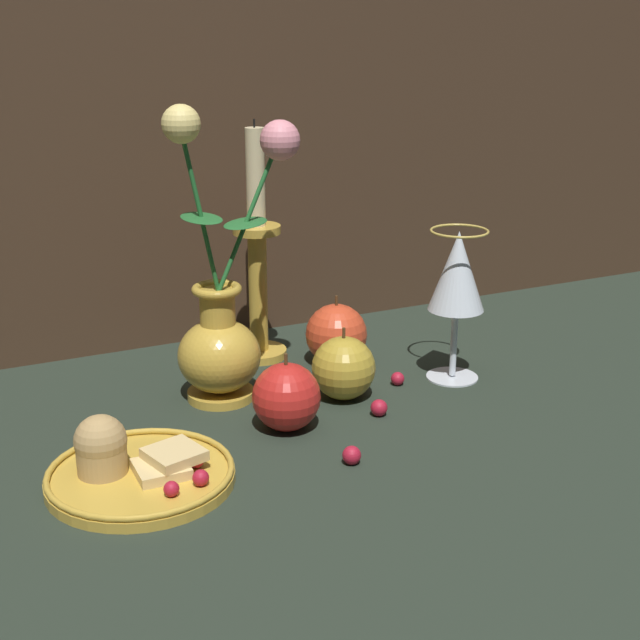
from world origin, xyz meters
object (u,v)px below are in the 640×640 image
(wine_glass, at_px, (457,277))
(candlestick, at_px, (257,266))
(vase, at_px, (222,320))
(plate_with_pastries, at_px, (133,467))
(apple_at_table_edge, at_px, (336,334))
(apple_beside_vase, at_px, (344,368))
(apple_near_glass, at_px, (286,397))

(wine_glass, xyz_separation_m, candlestick, (-0.18, 0.17, -0.01))
(vase, bearing_deg, plate_with_pastries, -133.80)
(candlestick, xyz_separation_m, apple_at_table_edge, (0.08, -0.06, -0.08))
(plate_with_pastries, relative_size, apple_at_table_edge, 1.98)
(wine_glass, xyz_separation_m, apple_at_table_edge, (-0.11, 0.10, -0.09))
(plate_with_pastries, relative_size, apple_beside_vase, 2.08)
(plate_with_pastries, xyz_separation_m, candlestick, (0.23, 0.26, 0.11))
(apple_beside_vase, distance_m, apple_near_glass, 0.10)
(wine_glass, bearing_deg, apple_beside_vase, 178.57)
(apple_beside_vase, bearing_deg, apple_at_table_edge, 67.83)
(apple_beside_vase, xyz_separation_m, apple_at_table_edge, (0.04, 0.10, 0.00))
(wine_glass, xyz_separation_m, apple_beside_vase, (-0.15, 0.00, -0.09))
(plate_with_pastries, distance_m, wine_glass, 0.44)
(candlestick, bearing_deg, vase, -129.00)
(wine_glass, distance_m, candlestick, 0.25)
(vase, bearing_deg, apple_at_table_edge, 14.17)
(plate_with_pastries, distance_m, apple_beside_vase, 0.28)
(candlestick, bearing_deg, apple_at_table_edge, -39.45)
(vase, relative_size, plate_with_pastries, 1.88)
(plate_with_pastries, bearing_deg, wine_glass, 11.99)
(apple_near_glass, bearing_deg, candlestick, 75.75)
(wine_glass, bearing_deg, candlestick, 137.60)
(wine_glass, relative_size, candlestick, 0.61)
(vase, xyz_separation_m, apple_at_table_edge, (0.16, 0.04, -0.06))
(vase, height_order, plate_with_pastries, vase)
(vase, relative_size, candlestick, 1.10)
(wine_glass, xyz_separation_m, apple_near_glass, (-0.24, -0.04, -0.09))
(apple_beside_vase, bearing_deg, plate_with_pastries, -161.10)
(vase, height_order, apple_beside_vase, vase)
(vase, bearing_deg, wine_glass, -12.97)
(plate_with_pastries, bearing_deg, apple_beside_vase, 18.90)
(vase, xyz_separation_m, apple_near_glass, (0.03, -0.11, -0.06))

